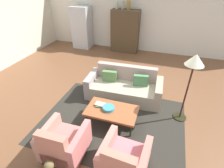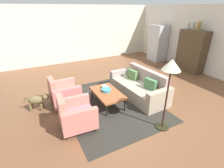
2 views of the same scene
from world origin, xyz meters
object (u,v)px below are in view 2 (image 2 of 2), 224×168
(book_stack, at_px, (105,87))
(fruit_bowl, at_px, (106,90))
(refrigerator, at_px, (158,43))
(armchair_right, at_px, (74,116))
(vase_small, at_px, (199,26))
(couch, at_px, (140,87))
(coffee_table, at_px, (107,93))
(dog, at_px, (37,100))
(vase_round, at_px, (193,26))
(cabinet, at_px, (191,51))
(floor_lamp, at_px, (171,72))
(vase_tall, at_px, (188,26))
(armchair_left, at_px, (63,94))

(book_stack, bearing_deg, fruit_bowl, -16.51)
(fruit_bowl, distance_m, refrigerator, 5.35)
(armchair_right, height_order, vase_small, vase_small)
(couch, relative_size, coffee_table, 1.78)
(dog, bearing_deg, book_stack, 11.48)
(coffee_table, distance_m, dog, 1.99)
(armchair_right, xyz_separation_m, vase_round, (-1.64, 5.76, 1.62))
(cabinet, relative_size, floor_lamp, 1.05)
(vase_tall, relative_size, vase_round, 0.78)
(book_stack, bearing_deg, cabinet, 97.27)
(vase_small, xyz_separation_m, floor_lamp, (2.37, -3.89, -0.53))
(armchair_right, height_order, cabinet, cabinet)
(refrigerator, distance_m, dog, 6.79)
(couch, height_order, floor_lamp, floor_lamp)
(couch, bearing_deg, fruit_bowl, 83.77)
(vase_small, relative_size, floor_lamp, 0.20)
(refrigerator, xyz_separation_m, dog, (2.28, -6.37, -0.61))
(coffee_table, distance_m, vase_small, 4.93)
(armchair_right, height_order, book_stack, armchair_right)
(dog, bearing_deg, coffee_table, 2.19)
(dog, bearing_deg, fruit_bowl, 4.37)
(vase_tall, relative_size, vase_small, 0.72)
(coffee_table, xyz_separation_m, book_stack, (-0.31, 0.07, 0.06))
(armchair_left, relative_size, vase_round, 2.71)
(book_stack, xyz_separation_m, cabinet, (-0.58, 4.53, 0.47))
(coffee_table, distance_m, armchair_left, 1.31)
(vase_round, bearing_deg, couch, -73.07)
(book_stack, xyz_separation_m, dog, (-0.34, -1.94, -0.12))
(vase_tall, height_order, dog, vase_tall)
(armchair_right, xyz_separation_m, fruit_bowl, (-0.67, 1.17, 0.10))
(book_stack, distance_m, dog, 1.98)
(cabinet, bearing_deg, floor_lamp, -57.60)
(vase_tall, distance_m, vase_round, 0.25)
(armchair_right, xyz_separation_m, cabinet, (-1.49, 5.76, 0.56))
(vase_tall, bearing_deg, fruit_bowl, -75.22)
(cabinet, bearing_deg, vase_round, -178.19)
(fruit_bowl, xyz_separation_m, floor_lamp, (1.66, 0.70, 1.00))
(cabinet, distance_m, vase_round, 1.07)
(cabinet, height_order, vase_tall, vase_tall)
(vase_small, xyz_separation_m, refrigerator, (-2.14, -0.10, -1.05))
(armchair_right, height_order, dog, armchair_right)
(armchair_left, distance_m, floor_lamp, 3.08)
(floor_lamp, bearing_deg, dog, -130.89)
(floor_lamp, bearing_deg, couch, 163.09)
(armchair_left, bearing_deg, armchair_right, -1.49)
(fruit_bowl, height_order, floor_lamp, floor_lamp)
(vase_tall, bearing_deg, cabinet, 0.68)
(vase_tall, bearing_deg, vase_round, 0.00)
(coffee_table, bearing_deg, vase_small, 99.77)
(refrigerator, bearing_deg, fruit_bowl, -57.59)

